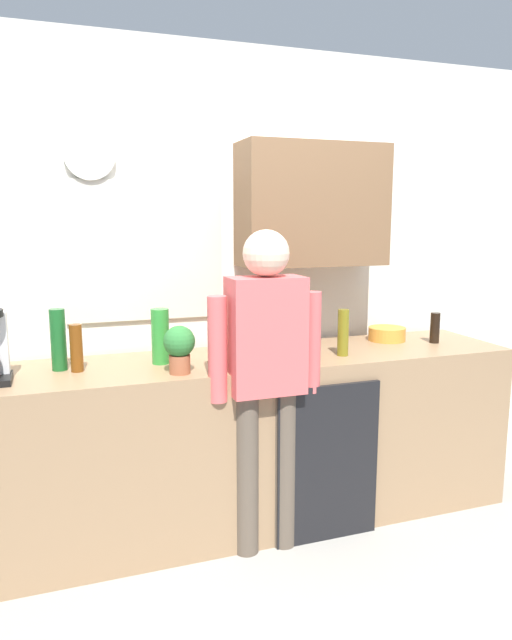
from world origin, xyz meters
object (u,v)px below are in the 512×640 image
Objects in this scene: bottle_dark_sauce at (435,328)px; cup_terracotta_mug at (233,352)px; person_at_sink at (266,366)px; bottle_green_wine at (58,340)px; bottle_red_vinegar at (272,336)px; bottle_clear_soda at (160,336)px; bottle_olive_oil at (343,333)px; potted_plant at (179,346)px; mixing_bowl at (387,334)px; bottle_amber_beer at (76,348)px.

bottle_dark_sauce reaches higher than cup_terracotta_mug.
person_at_sink is at bearing -166.37° from bottle_dark_sauce.
person_at_sink is at bearing -20.88° from bottle_green_wine.
bottle_dark_sauce is (1.03, 0.01, -0.02)m from bottle_red_vinegar.
cup_terracotta_mug is at bearing 121.02° from person_at_sink.
bottle_clear_soda reaches higher than bottle_olive_oil.
cup_terracotta_mug is at bearing -9.33° from bottle_clear_soda.
bottle_olive_oil reaches higher than potted_plant.
mixing_bowl is at bearing 11.06° from bottle_red_vinegar.
person_at_sink is at bearing -161.12° from bottle_olive_oil.
mixing_bowl is (1.39, 0.11, -0.10)m from bottle_clear_soda.
bottle_clear_soda reaches higher than bottle_dark_sauce.
bottle_red_vinegar is at bearing 3.67° from cup_terracotta_mug.
bottle_amber_beer is at bearing 177.36° from cup_terracotta_mug.
potted_plant is at bearing -166.00° from mixing_bowl.
person_at_sink is (-0.50, -0.17, -0.10)m from bottle_olive_oil.
bottle_red_vinegar is 1.03m from bottle_dark_sauce.
bottle_green_wine reaches higher than potted_plant.
bottle_green_wine is (-0.08, 0.06, 0.03)m from bottle_amber_beer.
bottle_clear_soda is 1.27× the size of bottle_red_vinegar.
bottle_green_wine is 0.19× the size of person_at_sink.
bottle_clear_soda reaches higher than bottle_amber_beer.
bottle_red_vinegar is (0.59, -0.05, -0.03)m from bottle_clear_soda.
bottle_green_wine is 1.36× the size of bottle_red_vinegar.
bottle_olive_oil is 0.54m from person_at_sink.
potted_plant is at bearing 179.68° from person_at_sink.
bottle_clear_soda is 1.27× the size of mixing_bowl.
bottle_red_vinegar is 1.00× the size of mixing_bowl.
bottle_olive_oil reaches higher than bottle_amber_beer.
cup_terracotta_mug is 0.42× the size of mixing_bowl.
bottle_red_vinegar is 0.32m from person_at_sink.
potted_plant is at bearing -175.49° from bottle_olive_oil.
bottle_amber_beer is 0.82× the size of bottle_clear_soda.
cup_terracotta_mug is (-0.22, -0.01, -0.06)m from bottle_red_vinegar.
bottle_clear_soda is 0.56m from person_at_sink.
bottle_olive_oil is at bearing -16.19° from bottle_red_vinegar.
mixing_bowl is 1.38m from potted_plant.
person_at_sink reaches higher than cup_terracotta_mug.
bottle_red_vinegar reaches higher than bottle_dark_sauce.
bottle_red_vinegar is 0.14× the size of person_at_sink.
potted_plant is 0.42m from person_at_sink.
bottle_olive_oil is (-0.67, -0.11, 0.03)m from bottle_dark_sauce.
bottle_dark_sauce is 1.96× the size of cup_terracotta_mug.
potted_plant is at bearing -23.46° from bottle_amber_beer.
bottle_amber_beer is 0.10m from bottle_green_wine.
bottle_dark_sauce is at bearing 0.89° from cup_terracotta_mug.
bottle_dark_sauce is 1.25m from cup_terracotta_mug.
bottle_clear_soda is at bearing 175.51° from bottle_red_vinegar.
person_at_sink is (0.08, -0.26, -0.02)m from cup_terracotta_mug.
bottle_red_vinegar is 0.23m from cup_terracotta_mug.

